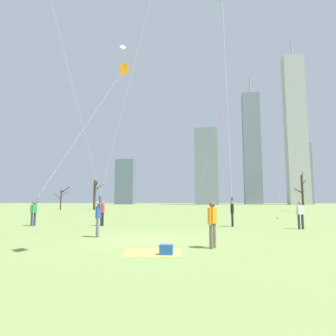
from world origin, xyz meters
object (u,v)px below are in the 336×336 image
object	(u,v)px
bare_tree_left_of_center	(95,193)
bare_tree_far_right_edge	(62,197)
distant_kite_low_near_trees_pink	(216,129)
bare_tree_leftmost	(302,191)
picnic_spot	(160,251)
kite_flyer_foreground_right_blue	(106,187)
distant_kite_drifting_left_white	(127,68)
kite_flyer_midfield_left_orange	(65,162)
bystander_far_off_by_trees	(212,222)
kite_flyer_foreground_left_yellow	(97,191)
bystander_strolling_midfield	(300,213)
kite_flyer_far_back_green	(230,162)

from	to	relation	value
bare_tree_left_of_center	bare_tree_far_right_edge	distance (m)	6.13
distant_kite_low_near_trees_pink	bare_tree_leftmost	bearing A→B (deg)	21.85
picnic_spot	bare_tree_left_of_center	bearing A→B (deg)	114.80
kite_flyer_foreground_right_blue	distant_kite_drifting_left_white	size ratio (longest dim) A/B	0.56
kite_flyer_foreground_right_blue	picnic_spot	xyz separation A→B (m)	(2.94, -3.03, -2.13)
distant_kite_low_near_trees_pink	bare_tree_leftmost	xyz separation A→B (m)	(13.56, 5.44, -9.19)
kite_flyer_midfield_left_orange	distant_kite_drifting_left_white	size ratio (longest dim) A/B	0.70
bystander_far_off_by_trees	bare_tree_left_of_center	xyz separation A→B (m)	(-21.28, 41.20, 2.20)
picnic_spot	kite_flyer_foreground_left_yellow	bearing A→B (deg)	123.90
bare_tree_far_right_edge	kite_flyer_foreground_left_yellow	bearing A→B (deg)	-58.63
kite_flyer_midfield_left_orange	bystander_strolling_midfield	size ratio (longest dim) A/B	9.76
kite_flyer_midfield_left_orange	kite_flyer_far_back_green	xyz separation A→B (m)	(12.22, 0.16, -0.25)
bare_tree_far_right_edge	bystander_strolling_midfield	bearing A→B (deg)	-44.91
kite_flyer_midfield_left_orange	kite_flyer_far_back_green	distance (m)	12.22
distant_kite_low_near_trees_pink	picnic_spot	size ratio (longest dim) A/B	7.47
bare_tree_leftmost	kite_flyer_foreground_right_blue	bearing A→B (deg)	-118.00
kite_flyer_foreground_left_yellow	distant_kite_drifting_left_white	world-z (taller)	distant_kite_drifting_left_white
bare_tree_left_of_center	bare_tree_leftmost	xyz separation A→B (m)	(35.99, -3.20, 0.11)
kite_flyer_foreground_right_blue	kite_flyer_far_back_green	world-z (taller)	kite_flyer_far_back_green
kite_flyer_midfield_left_orange	bystander_strolling_midfield	world-z (taller)	kite_flyer_midfield_left_orange
bystander_strolling_midfield	kite_flyer_foreground_right_blue	bearing A→B (deg)	-149.18
distant_kite_drifting_left_white	kite_flyer_foreground_left_yellow	bearing A→B (deg)	-78.66
kite_flyer_foreground_left_yellow	bare_tree_leftmost	world-z (taller)	kite_flyer_foreground_left_yellow
bystander_strolling_midfield	bare_tree_far_right_edge	size ratio (longest dim) A/B	0.36
kite_flyer_far_back_green	distant_kite_drifting_left_white	distance (m)	24.31
kite_flyer_far_back_green	bystander_far_off_by_trees	world-z (taller)	kite_flyer_far_back_green
bystander_far_off_by_trees	bystander_strolling_midfield	world-z (taller)	same
bystander_strolling_midfield	bare_tree_leftmost	xyz separation A→B (m)	(9.53, 30.46, 2.31)
bystander_far_off_by_trees	distant_kite_low_near_trees_pink	world-z (taller)	distant_kite_low_near_trees_pink
kite_flyer_foreground_left_yellow	distant_kite_drifting_left_white	size ratio (longest dim) A/B	0.62
distant_kite_low_near_trees_pink	picnic_spot	xyz separation A→B (m)	(-2.78, -33.87, -12.31)
kite_flyer_foreground_right_blue	bare_tree_far_right_edge	distance (m)	44.31
picnic_spot	bare_tree_left_of_center	distance (m)	46.92
distant_kite_drifting_left_white	bare_tree_leftmost	world-z (taller)	distant_kite_drifting_left_white
kite_flyer_midfield_left_orange	bare_tree_far_right_edge	bearing A→B (deg)	118.63
distant_kite_low_near_trees_pink	bare_tree_left_of_center	world-z (taller)	distant_kite_low_near_trees_pink
kite_flyer_foreground_left_yellow	bystander_strolling_midfield	bearing A→B (deg)	4.76
kite_flyer_foreground_left_yellow	kite_flyer_far_back_green	bearing A→B (deg)	22.51
kite_flyer_far_back_green	bare_tree_left_of_center	world-z (taller)	kite_flyer_far_back_green
kite_flyer_far_back_green	bare_tree_left_of_center	bearing A→B (deg)	125.99
kite_flyer_foreground_right_blue	bystander_far_off_by_trees	world-z (taller)	kite_flyer_foreground_right_blue
distant_kite_drifting_left_white	bare_tree_far_right_edge	size ratio (longest dim) A/B	5.05
distant_kite_low_near_trees_pink	bare_tree_leftmost	distance (m)	17.26
bystander_far_off_by_trees	kite_flyer_far_back_green	bearing A→B (deg)	82.02
kite_flyer_midfield_left_orange	kite_flyer_foreground_right_blue	size ratio (longest dim) A/B	1.26
distant_kite_drifting_left_white	bare_tree_left_of_center	distance (m)	25.27
bare_tree_left_of_center	bare_tree_far_right_edge	xyz separation A→B (m)	(-5.92, -1.38, -0.77)
kite_flyer_midfield_left_orange	bare_tree_far_right_edge	xyz separation A→B (m)	(-16.38, 30.00, -2.23)
kite_flyer_midfield_left_orange	picnic_spot	xyz separation A→B (m)	(9.18, -11.13, -4.47)
kite_flyer_far_back_green	bare_tree_leftmost	distance (m)	31.05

